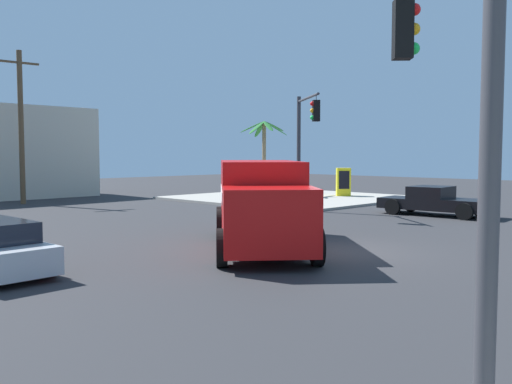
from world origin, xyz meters
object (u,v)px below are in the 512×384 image
(traffic_light_primary, at_px, (449,66))
(palm_tree_far, at_px, (264,143))
(vending_machine_red, at_px, (343,182))
(utility_pole, at_px, (21,125))
(delivery_truck, at_px, (261,202))
(pickup_black, at_px, (435,200))
(traffic_light_secondary, at_px, (304,135))

(traffic_light_primary, xyz_separation_m, palm_tree_far, (21.10, 23.09, -0.30))
(traffic_light_primary, distance_m, palm_tree_far, 31.28)
(vending_machine_red, relative_size, utility_pole, 0.21)
(vending_machine_red, xyz_separation_m, utility_pole, (-16.82, 10.68, 3.50))
(delivery_truck, distance_m, pickup_black, 12.24)
(delivery_truck, height_order, traffic_light_primary, traffic_light_primary)
(delivery_truck, distance_m, utility_pole, 20.52)
(delivery_truck, xyz_separation_m, traffic_light_primary, (-6.09, -8.95, 2.53))
(delivery_truck, distance_m, vending_machine_red, 20.25)
(delivery_truck, xyz_separation_m, palm_tree_far, (15.01, 14.15, 2.23))
(delivery_truck, bearing_deg, traffic_light_secondary, 31.87)
(traffic_light_primary, height_order, traffic_light_secondary, traffic_light_primary)
(palm_tree_far, bearing_deg, vending_machine_red, -58.33)
(utility_pole, bearing_deg, vending_machine_red, -32.43)
(traffic_light_primary, distance_m, utility_pole, 30.06)
(pickup_black, relative_size, utility_pole, 0.60)
(traffic_light_primary, relative_size, utility_pole, 0.65)
(traffic_light_secondary, relative_size, palm_tree_far, 1.13)
(traffic_light_secondary, height_order, pickup_black, traffic_light_secondary)
(delivery_truck, height_order, vending_machine_red, delivery_truck)
(delivery_truck, bearing_deg, pickup_black, 1.35)
(delivery_truck, bearing_deg, vending_machine_red, 28.21)
(vending_machine_red, distance_m, palm_tree_far, 5.96)
(vending_machine_red, bearing_deg, traffic_light_secondary, -155.45)
(delivery_truck, relative_size, vending_machine_red, 3.95)
(utility_pole, bearing_deg, traffic_light_secondary, -62.98)
(traffic_light_primary, bearing_deg, utility_pole, 76.32)
(delivery_truck, height_order, utility_pole, utility_pole)
(traffic_light_secondary, bearing_deg, vending_machine_red, 24.55)
(pickup_black, height_order, palm_tree_far, palm_tree_far)
(pickup_black, bearing_deg, traffic_light_primary, -153.23)
(traffic_light_secondary, distance_m, vending_machine_red, 10.52)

